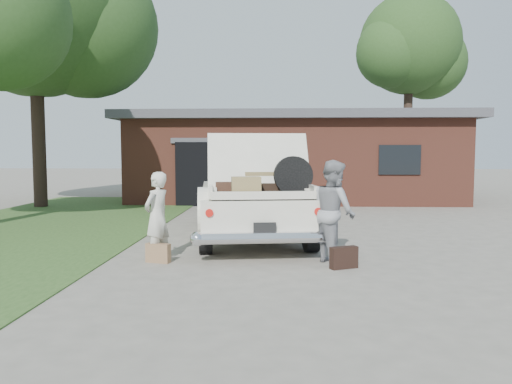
{
  "coord_description": "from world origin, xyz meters",
  "views": [
    {
      "loc": [
        0.44,
        -9.0,
        1.89
      ],
      "look_at": [
        0.0,
        0.6,
        1.1
      ],
      "focal_mm": 35.0,
      "sensor_mm": 36.0,
      "label": 1
    }
  ],
  "objects": [
    {
      "name": "sedan",
      "position": [
        -0.18,
        1.98,
        0.84
      ],
      "size": [
        2.97,
        5.98,
        2.23
      ],
      "rotation": [
        0.0,
        0.0,
        0.14
      ],
      "color": "beige",
      "rests_on": "ground"
    },
    {
      "name": "woman_right",
      "position": [
        1.37,
        -0.58,
        0.87
      ],
      "size": [
        0.92,
        1.03,
        1.74
      ],
      "primitive_type": "imported",
      "rotation": [
        0.0,
        0.0,
        1.94
      ],
      "color": "gray",
      "rests_on": "ground"
    },
    {
      "name": "house",
      "position": [
        0.98,
        11.47,
        1.67
      ],
      "size": [
        12.8,
        7.8,
        3.3
      ],
      "color": "brown",
      "rests_on": "ground"
    },
    {
      "name": "ground",
      "position": [
        0.0,
        0.0,
        0.0
      ],
      "size": [
        90.0,
        90.0,
        0.0
      ],
      "primitive_type": "plane",
      "color": "gray",
      "rests_on": "ground"
    },
    {
      "name": "suitcase_right",
      "position": [
        1.49,
        -1.03,
        0.18
      ],
      "size": [
        0.48,
        0.32,
        0.35
      ],
      "primitive_type": "cube",
      "rotation": [
        0.0,
        0.0,
        0.43
      ],
      "color": "black",
      "rests_on": "ground"
    },
    {
      "name": "tree_right",
      "position": [
        7.08,
        16.93,
        6.95
      ],
      "size": [
        5.78,
        5.03,
        9.79
      ],
      "color": "#38281E",
      "rests_on": "ground"
    },
    {
      "name": "grass_strip",
      "position": [
        -5.5,
        3.0,
        0.01
      ],
      "size": [
        6.0,
        16.0,
        0.02
      ],
      "primitive_type": "cube",
      "color": "#2D4C1E",
      "rests_on": "ground"
    },
    {
      "name": "suitcase_left",
      "position": [
        -1.6,
        -0.74,
        0.16
      ],
      "size": [
        0.44,
        0.25,
        0.33
      ],
      "primitive_type": "cube",
      "rotation": [
        0.0,
        0.0,
        -0.28
      ],
      "color": "#966F4C",
      "rests_on": "ground"
    },
    {
      "name": "woman_left",
      "position": [
        -1.65,
        -0.58,
        0.77
      ],
      "size": [
        0.57,
        0.66,
        1.54
      ],
      "primitive_type": "imported",
      "rotation": [
        0.0,
        0.0,
        -2.0
      ],
      "color": "beige",
      "rests_on": "ground"
    },
    {
      "name": "tree_back",
      "position": [
        -7.53,
        7.48,
        6.65
      ],
      "size": [
        7.49,
        6.51,
        10.2
      ],
      "color": "#38281E",
      "rests_on": "ground"
    }
  ]
}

